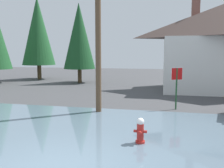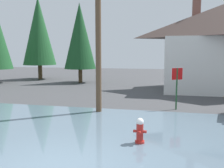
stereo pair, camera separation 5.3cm
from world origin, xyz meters
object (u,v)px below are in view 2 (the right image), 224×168
object	(u,v)px
pine_tree_tall_left	(39,31)
fire_hydrant	(140,131)
stop_sign_far	(177,80)
utility_pole	(98,25)
pine_tree_mid_left	(80,36)

from	to	relation	value
pine_tree_tall_left	fire_hydrant	bearing A→B (deg)	-53.15
fire_hydrant	stop_sign_far	world-z (taller)	stop_sign_far
fire_hydrant	utility_pole	world-z (taller)	utility_pole
pine_tree_mid_left	utility_pole	bearing A→B (deg)	-65.99
pine_tree_mid_left	fire_hydrant	bearing A→B (deg)	-63.72
fire_hydrant	pine_tree_tall_left	bearing A→B (deg)	126.85
utility_pole	pine_tree_tall_left	xyz separation A→B (m)	(-10.62, 13.56, 1.00)
fire_hydrant	utility_pole	size ratio (longest dim) A/B	0.11
pine_tree_tall_left	pine_tree_mid_left	world-z (taller)	pine_tree_tall_left
pine_tree_tall_left	pine_tree_mid_left	bearing A→B (deg)	-20.66
stop_sign_far	pine_tree_mid_left	distance (m)	13.78
fire_hydrant	utility_pole	distance (m)	6.07
fire_hydrant	pine_tree_mid_left	size ratio (longest dim) A/B	0.11
utility_pole	pine_tree_tall_left	bearing A→B (deg)	128.06
fire_hydrant	pine_tree_tall_left	size ratio (longest dim) A/B	0.10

